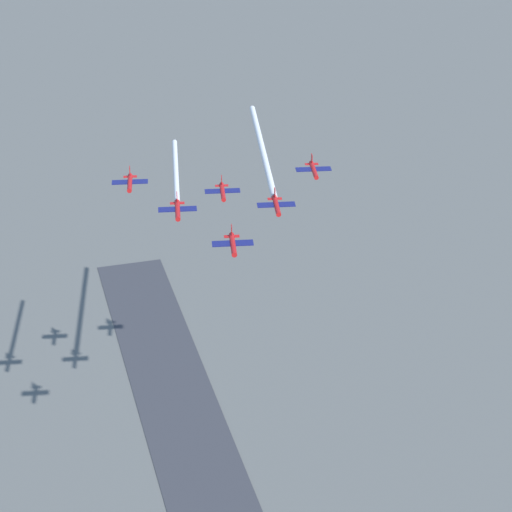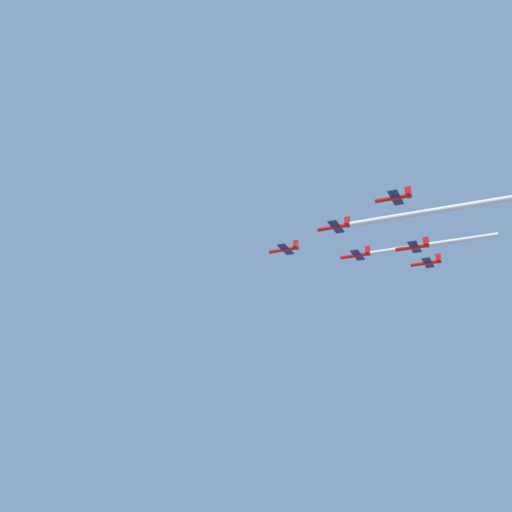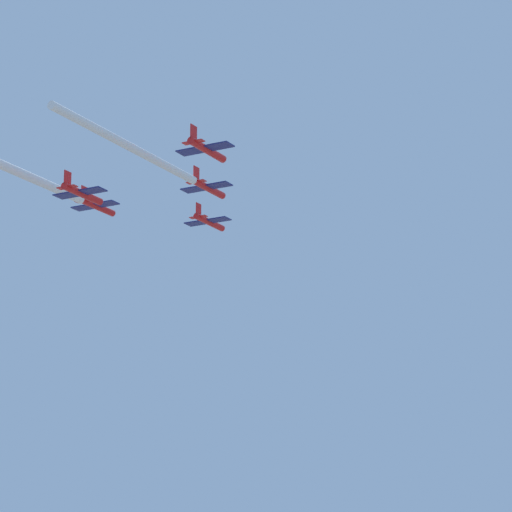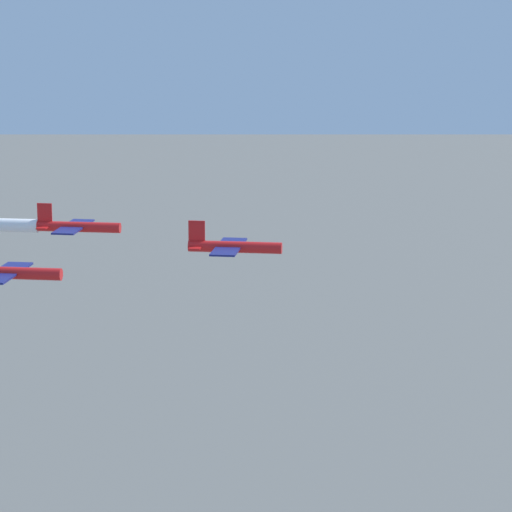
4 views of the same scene
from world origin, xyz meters
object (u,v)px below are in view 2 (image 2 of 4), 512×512
jet_5 (427,263)px  jet_0 (285,249)px  jet_2 (357,255)px  jet_1 (335,227)px  jet_3 (395,198)px  jet_4 (414,247)px

jet_5 → jet_0: bearing=120.5°
jet_2 → jet_5: (-3.75, -19.75, -1.19)m
jet_1 → jet_5: size_ratio=1.00×
jet_1 → jet_3: 20.10m
jet_4 → jet_5: jet_5 is taller
jet_2 → jet_5: 20.14m
jet_3 → jet_4: size_ratio=1.00×
jet_4 → jet_3: bearing=180.0°
jet_0 → jet_1: (-19.08, -6.31, -0.47)m
jet_3 → jet_5: jet_3 is taller
jet_0 → jet_3: 40.20m
jet_2 → jet_4: size_ratio=1.00×
jet_3 → jet_2: bearing=29.5°
jet_0 → jet_3: size_ratio=1.00×
jet_1 → jet_5: jet_1 is taller
jet_1 → jet_4: 20.57m
jet_3 → jet_5: 40.79m
jet_0 → jet_5: 40.24m
jet_5 → jet_1: bearing=150.5°
jet_2 → jet_3: bearing=-150.5°
jet_5 → jet_3: bearing=180.0°
jet_4 → jet_1: bearing=120.5°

